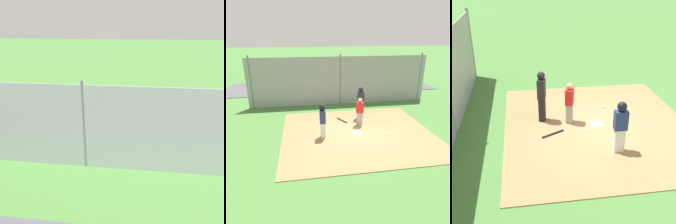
# 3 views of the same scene
# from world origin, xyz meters

# --- Properties ---
(ground_plane) EXTENTS (140.00, 140.00, 0.00)m
(ground_plane) POSITION_xyz_m (0.00, 0.00, 0.00)
(ground_plane) COLOR #477A38
(dirt_infield) EXTENTS (7.20, 6.40, 0.03)m
(dirt_infield) POSITION_xyz_m (0.00, 0.00, 0.01)
(dirt_infield) COLOR #9E774C
(dirt_infield) RESTS_ON ground_plane
(home_plate) EXTENTS (0.46, 0.46, 0.02)m
(home_plate) POSITION_xyz_m (0.00, 0.00, 0.04)
(home_plate) COLOR white
(home_plate) RESTS_ON dirt_infield
(catcher) EXTENTS (0.44, 0.37, 1.47)m
(catcher) POSITION_xyz_m (-0.34, -0.93, 0.78)
(catcher) COLOR #9E9EA3
(catcher) RESTS_ON dirt_infield
(umpire) EXTENTS (0.43, 0.34, 1.82)m
(umpire) POSITION_xyz_m (-0.63, -1.86, 0.99)
(umpire) COLOR black
(umpire) RESTS_ON dirt_infield
(runner) EXTENTS (0.28, 0.39, 1.61)m
(runner) POSITION_xyz_m (1.71, 0.22, 0.94)
(runner) COLOR silver
(runner) RESTS_ON dirt_infield
(baseball_bat) EXTENTS (0.45, 0.78, 0.06)m
(baseball_bat) POSITION_xyz_m (0.47, -1.61, 0.06)
(baseball_bat) COLOR black
(baseball_bat) RESTS_ON dirt_infield
(baseball) EXTENTS (0.07, 0.07, 0.07)m
(baseball) POSITION_xyz_m (-1.28, 0.56, 0.07)
(baseball) COLOR white
(baseball) RESTS_ON dirt_infield
(backstop_fence) EXTENTS (12.00, 0.10, 3.35)m
(backstop_fence) POSITION_xyz_m (0.00, -4.79, 1.60)
(backstop_fence) COLOR #93999E
(backstop_fence) RESTS_ON ground_plane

